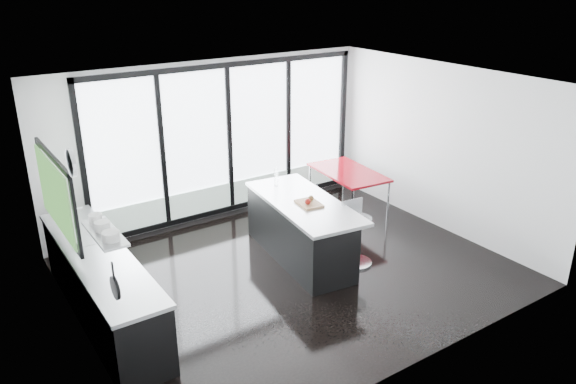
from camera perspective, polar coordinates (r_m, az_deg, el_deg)
floor at (r=8.43m, az=0.58°, el=-8.06°), size 6.00×5.00×0.00m
ceiling at (r=7.45m, az=0.67°, el=11.00°), size 6.00×5.00×0.00m
wall_back at (r=10.00m, az=-6.16°, el=4.65°), size 6.00×0.09×2.80m
wall_front at (r=6.12m, az=14.11°, el=-6.05°), size 6.00×0.00×2.80m
wall_left at (r=6.91m, az=-21.49°, el=-2.16°), size 0.26×5.00×2.80m
wall_right at (r=9.76m, az=15.32°, el=4.35°), size 0.00×5.00×2.80m
counter_cabinets at (r=7.56m, az=-18.36°, el=-8.98°), size 0.69×3.24×1.36m
island at (r=8.61m, az=1.18°, el=-3.81°), size 1.24×2.39×1.21m
bar_stool_near at (r=8.53m, az=7.02°, el=-4.94°), size 0.52×0.52×0.77m
bar_stool_far at (r=9.29m, az=2.61°, el=-2.74°), size 0.45×0.45×0.69m
red_table at (r=10.27m, az=6.06°, el=-0.01°), size 1.01×1.59×0.81m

